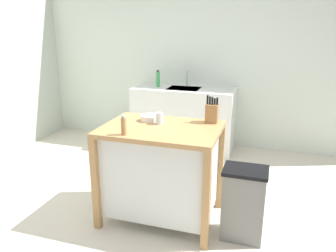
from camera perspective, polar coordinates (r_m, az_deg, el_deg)
ground_plane at (r=3.23m, az=-1.10°, el=-15.90°), size 6.24×6.24×0.00m
wall_back at (r=4.94m, az=7.52°, el=11.63°), size 5.24×0.10×2.60m
kitchen_island at (r=3.07m, az=-1.15°, el=-7.16°), size 1.03×0.74×0.89m
knife_block at (r=3.06m, az=7.47°, el=2.26°), size 0.11×0.09×0.25m
bowl_ceramic_wide at (r=3.11m, az=-3.19°, el=1.41°), size 0.16×0.16×0.05m
drinking_cup at (r=3.01m, az=-1.46°, el=1.30°), size 0.07×0.07×0.10m
pepper_grinder at (r=2.72m, az=-7.55°, el=0.08°), size 0.04×0.04×0.17m
trash_bin at (r=2.95m, az=12.72°, el=-12.69°), size 0.36×0.28×0.63m
sink_counter at (r=4.82m, az=2.71°, el=1.31°), size 1.42×0.60×0.89m
sink_faucet at (r=4.84m, az=3.23°, el=8.05°), size 0.02×0.02×0.22m
bottle_dish_soap at (r=4.80m, az=-1.74°, el=8.02°), size 0.06×0.06×0.24m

